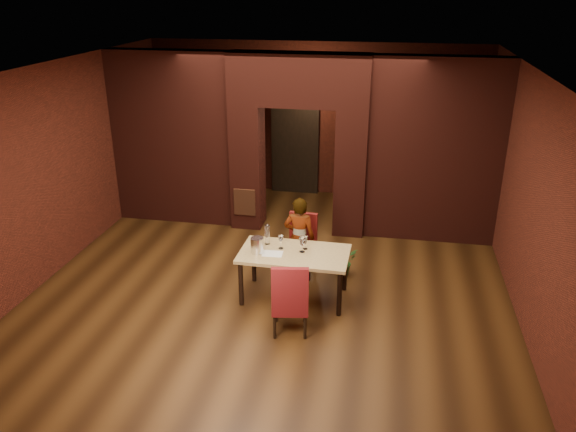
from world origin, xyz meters
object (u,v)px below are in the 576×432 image
chair_far (301,246)px  potted_plant (343,261)px  person_seated (299,238)px  wine_glass_b (305,243)px  wine_glass_a (281,242)px  wine_bucket (257,245)px  chair_near (290,296)px  dining_table (294,275)px  wine_glass_c (302,245)px  water_bottle (267,234)px

chair_far → potted_plant: bearing=13.1°
person_seated → wine_glass_b: person_seated is taller
wine_glass_b → potted_plant: size_ratio=0.43×
wine_glass_a → wine_bucket: bearing=-147.6°
wine_bucket → chair_near: bearing=-50.5°
chair_far → person_seated: size_ratio=0.74×
dining_table → wine_glass_b: bearing=46.5°
dining_table → wine_glass_a: wine_glass_a is taller
wine_bucket → potted_plant: wine_bucket is taller
wine_glass_c → dining_table: bearing=-162.3°
dining_table → wine_bucket: size_ratio=6.80×
chair_far → person_seated: (-0.01, -0.08, 0.17)m
chair_far → wine_glass_c: chair_far is taller
wine_bucket → potted_plant: bearing=39.2°
wine_glass_b → water_bottle: 0.58m
wine_glass_a → person_seated: bearing=72.3°
person_seated → wine_glass_a: size_ratio=6.52×
water_bottle → wine_glass_c: bearing=-17.3°
person_seated → wine_glass_b: (0.17, -0.51, 0.17)m
water_bottle → potted_plant: bearing=30.6°
wine_glass_b → wine_bucket: (-0.65, -0.24, 0.02)m
dining_table → wine_glass_b: wine_glass_b is taller
wine_bucket → chair_far: bearing=59.6°
wine_glass_c → wine_bucket: same height
chair_near → wine_glass_b: bearing=-101.4°
chair_near → wine_glass_c: bearing=-99.7°
dining_table → person_seated: bearing=94.2°
chair_far → wine_glass_c: 0.79m
chair_far → wine_glass_a: (-0.19, -0.64, 0.34)m
chair_far → potted_plant: chair_far is taller
chair_far → chair_near: bearing=-81.7°
person_seated → potted_plant: (0.67, 0.19, -0.43)m
person_seated → water_bottle: 0.64m
chair_near → dining_table: bearing=-92.7°
person_seated → wine_glass_b: bearing=110.2°
chair_near → wine_glass_b: size_ratio=5.25×
wine_glass_a → wine_glass_c: wine_glass_c is taller
dining_table → chair_far: 0.74m
wine_glass_c → chair_near: bearing=-90.5°
wine_glass_b → wine_bucket: wine_bucket is taller
chair_far → person_seated: bearing=-91.7°
wine_glass_b → potted_plant: wine_glass_b is taller
wine_glass_c → wine_bucket: size_ratio=1.00×
chair_far → potted_plant: size_ratio=2.15×
wine_glass_a → wine_glass_b: size_ratio=1.03×
wine_glass_a → dining_table: bearing=-22.6°
water_bottle → potted_plant: (1.08, 0.64, -0.66)m
person_seated → wine_bucket: person_seated is taller
person_seated → wine_bucket: size_ratio=5.76×
wine_glass_b → water_bottle: water_bottle is taller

